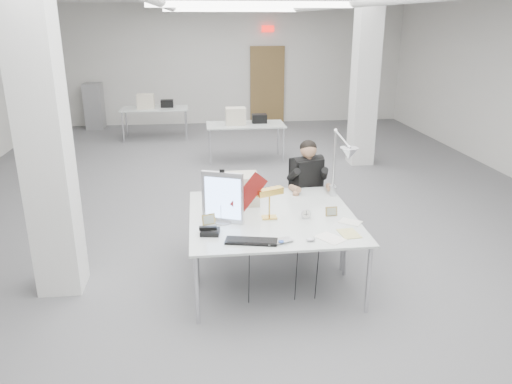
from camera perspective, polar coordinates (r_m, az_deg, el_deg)
The scene contains 23 objects.
room_shell at distance 7.34m, azimuth -0.35°, elevation 10.54°, with size 10.04×14.04×3.24m.
desk_main at distance 5.08m, azimuth 2.60°, elevation -4.69°, with size 1.80×0.90×0.03m, color silver.
desk_second at distance 5.90m, azimuth 1.20°, elevation -1.19°, with size 1.80×0.90×0.03m, color silver.
bg_desk_a at distance 10.33m, azimuth -1.22°, elevation 7.70°, with size 1.60×0.80×0.03m, color silver.
bg_desk_b at distance 12.49m, azimuth -11.52°, elevation 9.32°, with size 1.60×0.80×0.03m, color silver.
filing_cabinet at distance 14.17m, azimuth -18.00°, elevation 9.33°, with size 0.45×0.55×1.20m, color gray.
office_chair at distance 6.67m, azimuth 5.70°, elevation -1.30°, with size 0.46×0.46×0.95m, color black, non-canonical shape.
seated_person at distance 6.49m, azimuth 5.91°, elevation 2.08°, with size 0.51×0.64×0.97m, color black, non-canonical shape.
monitor at distance 5.21m, azimuth -3.84°, elevation -0.64°, with size 0.45×0.04×0.55m, color silver.
pennant at distance 5.18m, azimuth -0.81°, elevation -0.08°, with size 0.43×0.01×0.18m, color maroon.
keyboard at distance 4.83m, azimuth -0.54°, elevation -5.64°, with size 0.50×0.17×0.02m, color black.
laptop at distance 4.80m, azimuth 2.88°, elevation -5.86°, with size 0.28×0.18×0.02m, color #B3B3B8.
mouse at distance 4.88m, azimuth 6.29°, elevation -5.41°, with size 0.09×0.06×0.04m, color #BABABF.
bankers_lamp at distance 5.34m, azimuth 1.54°, elevation -1.29°, with size 0.31×0.12×0.35m, color gold, non-canonical shape.
desk_phone at distance 5.03m, azimuth -5.27°, elevation -4.56°, with size 0.19×0.17×0.05m, color black.
picture_frame_left at distance 5.25m, azimuth -5.43°, elevation -3.12°, with size 0.14×0.01×0.11m, color #AE934B.
picture_frame_right at distance 5.51m, azimuth 8.61°, elevation -2.20°, with size 0.13×0.01×0.10m, color olive.
desk_clock at distance 5.41m, azimuth 5.73°, elevation -2.52°, with size 0.11×0.11×0.03m, color #BABABF.
paper_stack_a at distance 4.97m, azimuth 8.48°, elevation -5.24°, with size 0.19×0.27×0.01m, color white.
paper_stack_b at distance 5.10m, azimuth 10.58°, elevation -4.69°, with size 0.18×0.25×0.01m, color #CEC77B.
paper_stack_c at distance 5.39m, azimuth 10.73°, elevation -3.38°, with size 0.22×0.16×0.01m, color white.
beige_monitor at distance 5.79m, azimuth -1.55°, elevation 0.36°, with size 0.36×0.35×0.35m, color #BCB39C.
architect_lamp at distance 5.81m, azimuth 9.59°, elevation 2.94°, with size 0.24×0.69×0.89m, color silver, non-canonical shape.
Camera 1 is at (-0.77, -7.08, 2.79)m, focal length 35.00 mm.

